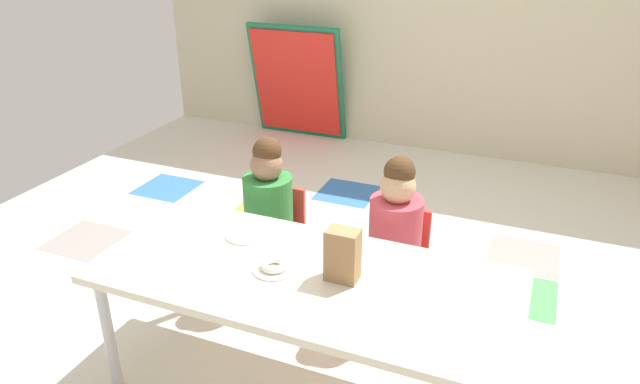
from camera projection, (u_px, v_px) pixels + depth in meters
name	position (u px, v px, depth m)	size (l,w,h in m)	color
ground_plane	(341.00, 303.00, 3.20)	(5.54, 5.18, 0.02)	silver
back_wall	(451.00, 1.00, 4.80)	(5.54, 0.10, 2.62)	beige
craft_table	(305.00, 283.00, 2.37)	(1.73, 0.77, 0.61)	beige
seated_child_near_camera	(269.00, 204.00, 3.05)	(0.32, 0.31, 0.92)	red
seated_child_middle_seat	(396.00, 228.00, 2.81)	(0.32, 0.31, 0.92)	red
folded_activity_table	(297.00, 83.00, 5.43)	(0.90, 0.29, 1.09)	#19724C
paper_bag_brown	(343.00, 255.00, 2.27)	(0.13, 0.09, 0.22)	#9E754C
paper_plate_near_edge	(274.00, 269.00, 2.37)	(0.18, 0.18, 0.01)	white
paper_plate_center_table	(245.00, 235.00, 2.63)	(0.18, 0.18, 0.01)	white
donut_powdered_on_plate	(274.00, 265.00, 2.36)	(0.12, 0.12, 0.03)	white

